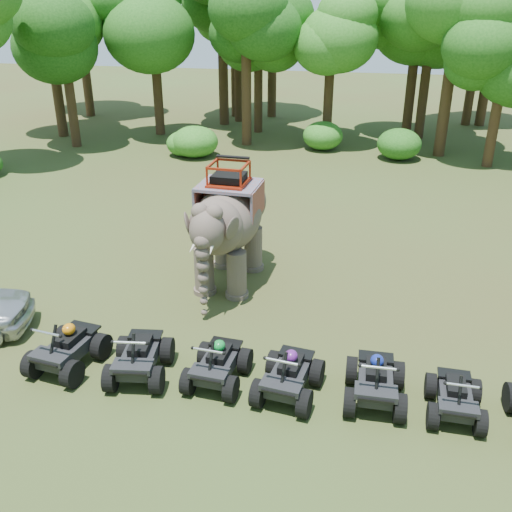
{
  "coord_description": "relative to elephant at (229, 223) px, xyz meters",
  "views": [
    {
      "loc": [
        2.75,
        -12.05,
        8.19
      ],
      "look_at": [
        0.0,
        1.2,
        1.9
      ],
      "focal_mm": 40.0,
      "sensor_mm": 36.0,
      "label": 1
    }
  ],
  "objects": [
    {
      "name": "atv_5",
      "position": [
        6.17,
        -5.08,
        -1.32
      ],
      "size": [
        1.18,
        1.6,
        1.17
      ],
      "primitive_type": null,
      "rotation": [
        0.0,
        0.0,
        -0.02
      ],
      "color": "black",
      "rests_on": "ground"
    },
    {
      "name": "tree_27",
      "position": [
        5.97,
        21.32,
        2.74
      ],
      "size": [
        6.49,
        6.49,
        9.28
      ],
      "primitive_type": null,
      "color": "#195114",
      "rests_on": "ground"
    },
    {
      "name": "tree_0",
      "position": [
        1.26,
        18.56,
        2.15
      ],
      "size": [
        5.67,
        5.67,
        8.11
      ],
      "primitive_type": null,
      "color": "#195114",
      "rests_on": "ground"
    },
    {
      "name": "tree_26",
      "position": [
        -5.92,
        25.2,
        2.24
      ],
      "size": [
        5.8,
        5.8,
        8.28
      ],
      "primitive_type": null,
      "color": "#195114",
      "rests_on": "ground"
    },
    {
      "name": "atv_3",
      "position": [
        2.63,
        -5.14,
        -1.25
      ],
      "size": [
        1.5,
        1.9,
        1.3
      ],
      "primitive_type": null,
      "rotation": [
        0.0,
        0.0,
        -0.13
      ],
      "color": "black",
      "rests_on": "ground"
    },
    {
      "name": "tree_25",
      "position": [
        -3.27,
        17.08,
        2.37
      ],
      "size": [
        5.98,
        5.98,
        8.55
      ],
      "primitive_type": null,
      "color": "#195114",
      "rests_on": "ground"
    },
    {
      "name": "tree_2",
      "position": [
        9.87,
        15.1,
        1.58
      ],
      "size": [
        4.88,
        4.88,
        6.97
      ],
      "primitive_type": null,
      "color": "#195114",
      "rests_on": "ground"
    },
    {
      "name": "tree_33",
      "position": [
        10.93,
        25.44,
        3.59
      ],
      "size": [
        7.69,
        7.69,
        10.99
      ],
      "primitive_type": null,
      "color": "#195114",
      "rests_on": "ground"
    },
    {
      "name": "tree_34",
      "position": [
        -6.01,
        22.36,
        3.57
      ],
      "size": [
        7.66,
        7.66,
        10.94
      ],
      "primitive_type": null,
      "color": "#195114",
      "rests_on": "ground"
    },
    {
      "name": "tree_31",
      "position": [
        7.6,
        16.83,
        3.16
      ],
      "size": [
        7.09,
        7.09,
        10.13
      ],
      "primitive_type": null,
      "color": "#195114",
      "rests_on": "ground"
    },
    {
      "name": "tree_32",
      "position": [
        10.03,
        25.44,
        2.82
      ],
      "size": [
        6.61,
        6.61,
        9.45
      ],
      "primitive_type": null,
      "color": "#195114",
      "rests_on": "ground"
    },
    {
      "name": "atv_1",
      "position": [
        -0.87,
        -5.14,
        -1.24
      ],
      "size": [
        1.54,
        1.95,
        1.33
      ],
      "primitive_type": null,
      "rotation": [
        0.0,
        0.0,
        0.14
      ],
      "color": "black",
      "rests_on": "ground"
    },
    {
      "name": "tree_28",
      "position": [
        -3.27,
        20.5,
        1.95
      ],
      "size": [
        5.4,
        5.4,
        7.71
      ],
      "primitive_type": null,
      "color": "#195114",
      "rests_on": "ground"
    },
    {
      "name": "atv_0",
      "position": [
        -2.68,
        -5.18,
        -1.23
      ],
      "size": [
        1.56,
        1.98,
        1.34
      ],
      "primitive_type": null,
      "rotation": [
        0.0,
        0.0,
        -0.14
      ],
      "color": "black",
      "rests_on": "ground"
    },
    {
      "name": "tree_36",
      "position": [
        -3.32,
        25.56,
        3.32
      ],
      "size": [
        7.32,
        7.32,
        10.45
      ],
      "primitive_type": null,
      "color": "#195114",
      "rests_on": "ground"
    },
    {
      "name": "tree_23",
      "position": [
        -12.87,
        14.66,
        1.92
      ],
      "size": [
        5.35,
        5.35,
        7.65
      ],
      "primitive_type": null,
      "color": "#195114",
      "rests_on": "ground"
    },
    {
      "name": "tree_30",
      "position": [
        -16.21,
        23.13,
        3.46
      ],
      "size": [
        7.5,
        7.5,
        10.72
      ],
      "primitive_type": null,
      "color": "#195114",
      "rests_on": "ground"
    },
    {
      "name": "elephant",
      "position": [
        0.0,
        0.0,
        0.0
      ],
      "size": [
        2.2,
        4.62,
        3.8
      ],
      "primitive_type": null,
      "rotation": [
        0.0,
        0.0,
        -0.05
      ],
      "color": "brown",
      "rests_on": "ground"
    },
    {
      "name": "tree_1",
      "position": [
        6.72,
        20.84,
        2.36
      ],
      "size": [
        5.97,
        5.97,
        8.53
      ],
      "primitive_type": null,
      "color": "#195114",
      "rests_on": "ground"
    },
    {
      "name": "atv_4",
      "position": [
        4.5,
        -4.95,
        -1.24
      ],
      "size": [
        1.33,
        1.8,
        1.31
      ],
      "primitive_type": null,
      "rotation": [
        0.0,
        0.0,
        0.02
      ],
      "color": "black",
      "rests_on": "ground"
    },
    {
      "name": "ground",
      "position": [
        1.26,
        -3.3,
        -1.9
      ],
      "size": [
        110.0,
        110.0,
        0.0
      ],
      "primitive_type": "plane",
      "color": "#47381E",
      "rests_on": "ground"
    },
    {
      "name": "atv_2",
      "position": [
        0.97,
        -5.02,
        -1.28
      ],
      "size": [
        1.35,
        1.77,
        1.25
      ],
      "primitive_type": null,
      "rotation": [
        0.0,
        0.0,
        -0.07
      ],
      "color": "black",
      "rests_on": "ground"
    },
    {
      "name": "tree_24",
      "position": [
        -9.21,
        18.65,
        2.7
      ],
      "size": [
        6.44,
        6.44,
        9.2
      ],
      "primitive_type": null,
      "color": "#195114",
      "rests_on": "ground"
    },
    {
      "name": "tree_37",
      "position": [
        -5.27,
        23.5,
        2.06
      ],
      "size": [
        5.55,
        5.55,
        7.92
      ],
      "primitive_type": null,
      "color": "#195114",
      "rests_on": "ground"
    },
    {
      "name": "tree_29",
      "position": [
        -14.95,
        16.9,
        3.08
      ],
      "size": [
        6.98,
        6.98,
        9.97
      ],
      "primitive_type": null,
      "color": "#195114",
      "rests_on": "ground"
    }
  ]
}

